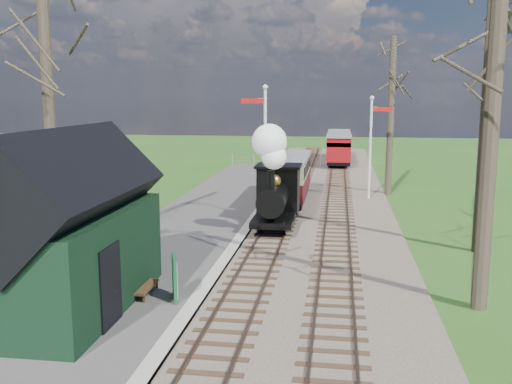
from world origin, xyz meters
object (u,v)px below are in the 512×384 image
person (109,294)px  locomotive (275,184)px  semaphore_far (372,140)px  bench (142,282)px  red_carriage_a (339,149)px  station_shed (68,232)px  semaphore_near (264,143)px  coach (288,177)px  sign_board (175,278)px  red_carriage_b (339,144)px

person → locomotive: bearing=-14.7°
semaphore_far → bench: bearing=-113.1°
red_carriage_a → bench: red_carriage_a is taller
station_shed → person: (1.38, -0.79, -1.35)m
semaphore_near → semaphore_far: bearing=49.4°
semaphore_near → bench: semaphore_near is taller
coach → red_carriage_a: bearing=81.1°
sign_board → red_carriage_a: bearing=82.2°
semaphore_far → coach: 5.11m
locomotive → red_carriage_b: bearing=84.7°
semaphore_far → person: (-7.29, -18.79, -2.43)m
semaphore_near → bench: size_ratio=4.52×
station_shed → semaphore_far: 20.01m
semaphore_near → sign_board: bearing=-95.1°
semaphore_far → station_shed: bearing=-115.7°
sign_board → semaphore_far: bearing=70.2°
station_shed → bench: station_shed is taller
station_shed → bench: size_ratio=4.58×
station_shed → semaphore_near: bearing=73.6°
red_carriage_a → bench: 31.89m
station_shed → red_carriage_a: 33.37m
semaphore_far → red_carriage_a: 14.87m
bench → person: person is taller
locomotive → coach: (0.01, 6.06, -0.55)m
locomotive → person: size_ratio=3.09×
locomotive → sign_board: 9.34m
red_carriage_b → coach: bearing=-96.7°
station_shed → semaphore_far: (8.67, 18.00, 1.08)m
red_carriage_b → sign_board: bearing=-96.7°
sign_board → bench: sign_board is taller
semaphore_near → person: (-2.14, -12.79, -2.70)m
semaphore_far → red_carriage_b: 20.31m
semaphore_near → coach: 4.69m
locomotive → red_carriage_b: size_ratio=0.92×
station_shed → sign_board: bearing=20.9°
semaphore_near → locomotive: 2.61m
coach → sign_board: coach is taller
red_carriage_a → red_carriage_b: 5.50m
semaphore_near → red_carriage_a: bearing=80.7°
station_shed → locomotive: 10.93m
semaphore_near → semaphore_far: (5.14, 6.00, -0.27)m
station_shed → person: 2.09m
coach → red_carriage_a: coach is taller
red_carriage_a → station_shed: bearing=-101.9°
red_carriage_b → sign_board: 37.44m
station_shed → semaphore_near: (3.53, 12.00, 1.35)m
semaphore_near → coach: size_ratio=0.87×
semaphore_far → person: size_ratio=3.97×
red_carriage_b → sign_board: (-4.36, -37.18, -0.62)m
locomotive → red_carriage_a: (2.61, 22.59, -0.62)m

